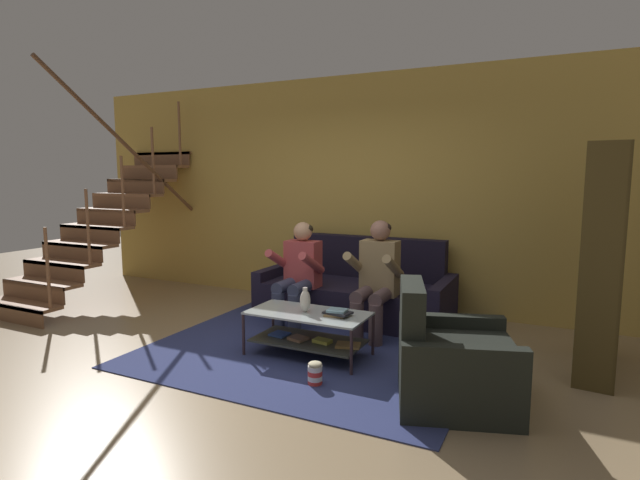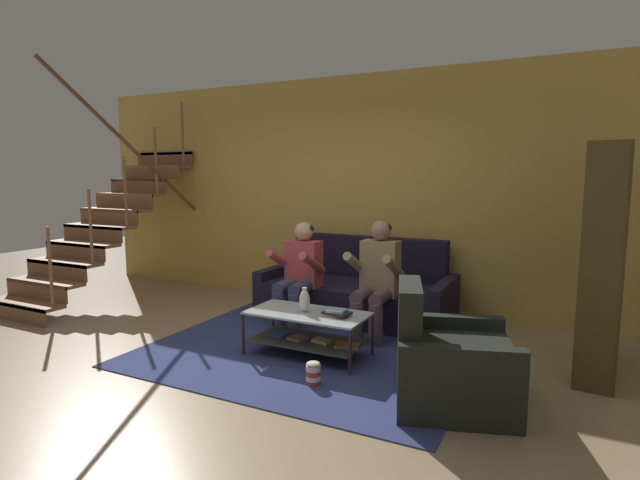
{
  "view_description": "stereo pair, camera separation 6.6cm",
  "coord_description": "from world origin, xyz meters",
  "px_view_note": "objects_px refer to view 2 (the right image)",
  "views": [
    {
      "loc": [
        2.35,
        -3.5,
        1.66
      ],
      "look_at": [
        0.23,
        0.84,
        1.03
      ],
      "focal_mm": 28.0,
      "sensor_mm": 36.0,
      "label": 1
    },
    {
      "loc": [
        2.41,
        -3.47,
        1.66
      ],
      "look_at": [
        0.23,
        0.84,
        1.03
      ],
      "focal_mm": 28.0,
      "sensor_mm": 36.0,
      "label": 2
    }
  ],
  "objects_px": {
    "person_seated_left": "(299,270)",
    "armchair": "(449,365)",
    "couch": "(357,293)",
    "bookshelf": "(608,288)",
    "person_seated_right": "(377,275)",
    "coffee_table": "(308,328)",
    "vase": "(305,300)",
    "popcorn_tub": "(313,373)",
    "book_stack": "(336,313)"
  },
  "relations": [
    {
      "from": "person_seated_left",
      "to": "armchair",
      "type": "distance_m",
      "value": 2.28
    },
    {
      "from": "coffee_table",
      "to": "armchair",
      "type": "bearing_deg",
      "value": -15.6
    },
    {
      "from": "book_stack",
      "to": "bookshelf",
      "type": "distance_m",
      "value": 2.31
    },
    {
      "from": "vase",
      "to": "bookshelf",
      "type": "height_order",
      "value": "bookshelf"
    },
    {
      "from": "vase",
      "to": "armchair",
      "type": "bearing_deg",
      "value": -15.36
    },
    {
      "from": "person_seated_left",
      "to": "armchair",
      "type": "height_order",
      "value": "person_seated_left"
    },
    {
      "from": "couch",
      "to": "bookshelf",
      "type": "distance_m",
      "value": 2.61
    },
    {
      "from": "person_seated_left",
      "to": "bookshelf",
      "type": "relative_size",
      "value": 0.6
    },
    {
      "from": "popcorn_tub",
      "to": "coffee_table",
      "type": "bearing_deg",
      "value": 121.56
    },
    {
      "from": "couch",
      "to": "vase",
      "type": "distance_m",
      "value": 1.42
    },
    {
      "from": "bookshelf",
      "to": "popcorn_tub",
      "type": "bearing_deg",
      "value": -146.05
    },
    {
      "from": "bookshelf",
      "to": "armchair",
      "type": "relative_size",
      "value": 1.8
    },
    {
      "from": "coffee_table",
      "to": "couch",
      "type": "bearing_deg",
      "value": 93.91
    },
    {
      "from": "couch",
      "to": "coffee_table",
      "type": "distance_m",
      "value": 1.4
    },
    {
      "from": "person_seated_right",
      "to": "armchair",
      "type": "relative_size",
      "value": 1.13
    },
    {
      "from": "person_seated_right",
      "to": "couch",
      "type": "bearing_deg",
      "value": 127.83
    },
    {
      "from": "person_seated_left",
      "to": "person_seated_right",
      "type": "bearing_deg",
      "value": 0.32
    },
    {
      "from": "couch",
      "to": "popcorn_tub",
      "type": "height_order",
      "value": "couch"
    },
    {
      "from": "person_seated_right",
      "to": "book_stack",
      "type": "xyz_separation_m",
      "value": [
        -0.08,
        -0.81,
        -0.21
      ]
    },
    {
      "from": "person_seated_right",
      "to": "popcorn_tub",
      "type": "distance_m",
      "value": 1.48
    },
    {
      "from": "book_stack",
      "to": "armchair",
      "type": "relative_size",
      "value": 0.24
    },
    {
      "from": "couch",
      "to": "coffee_table",
      "type": "xyz_separation_m",
      "value": [
        0.1,
        -1.4,
        -0.02
      ]
    },
    {
      "from": "couch",
      "to": "person_seated_right",
      "type": "xyz_separation_m",
      "value": [
        0.45,
        -0.58,
        0.36
      ]
    },
    {
      "from": "person_seated_left",
      "to": "vase",
      "type": "distance_m",
      "value": 0.96
    },
    {
      "from": "vase",
      "to": "couch",
      "type": "bearing_deg",
      "value": 92.31
    },
    {
      "from": "person_seated_right",
      "to": "bookshelf",
      "type": "relative_size",
      "value": 0.63
    },
    {
      "from": "coffee_table",
      "to": "book_stack",
      "type": "distance_m",
      "value": 0.33
    },
    {
      "from": "couch",
      "to": "popcorn_tub",
      "type": "xyz_separation_m",
      "value": [
        0.43,
        -1.95,
        -0.19
      ]
    },
    {
      "from": "bookshelf",
      "to": "popcorn_tub",
      "type": "height_order",
      "value": "bookshelf"
    },
    {
      "from": "person_seated_right",
      "to": "book_stack",
      "type": "height_order",
      "value": "person_seated_right"
    },
    {
      "from": "couch",
      "to": "bookshelf",
      "type": "relative_size",
      "value": 1.15
    },
    {
      "from": "person_seated_left",
      "to": "person_seated_right",
      "type": "distance_m",
      "value": 0.91
    },
    {
      "from": "person_seated_left",
      "to": "coffee_table",
      "type": "height_order",
      "value": "person_seated_left"
    },
    {
      "from": "person_seated_left",
      "to": "popcorn_tub",
      "type": "height_order",
      "value": "person_seated_left"
    },
    {
      "from": "couch",
      "to": "book_stack",
      "type": "xyz_separation_m",
      "value": [
        0.37,
        -1.39,
        0.16
      ]
    },
    {
      "from": "coffee_table",
      "to": "vase",
      "type": "xyz_separation_m",
      "value": [
        -0.04,
        0.0,
        0.25
      ]
    },
    {
      "from": "vase",
      "to": "book_stack",
      "type": "bearing_deg",
      "value": 1.08
    },
    {
      "from": "person_seated_right",
      "to": "bookshelf",
      "type": "xyz_separation_m",
      "value": [
        2.06,
        0.03,
        0.07
      ]
    },
    {
      "from": "person_seated_left",
      "to": "person_seated_right",
      "type": "xyz_separation_m",
      "value": [
        0.91,
        0.01,
        0.03
      ]
    },
    {
      "from": "coffee_table",
      "to": "armchair",
      "type": "relative_size",
      "value": 1.04
    },
    {
      "from": "person_seated_right",
      "to": "vase",
      "type": "height_order",
      "value": "person_seated_right"
    },
    {
      "from": "couch",
      "to": "person_seated_left",
      "type": "height_order",
      "value": "person_seated_left"
    },
    {
      "from": "bookshelf",
      "to": "armchair",
      "type": "xyz_separation_m",
      "value": [
        -1.04,
        -1.23,
        -0.43
      ]
    },
    {
      "from": "vase",
      "to": "popcorn_tub",
      "type": "xyz_separation_m",
      "value": [
        0.38,
        -0.56,
        -0.42
      ]
    },
    {
      "from": "vase",
      "to": "book_stack",
      "type": "relative_size",
      "value": 0.89
    },
    {
      "from": "armchair",
      "to": "couch",
      "type": "bearing_deg",
      "value": 129.4
    },
    {
      "from": "couch",
      "to": "book_stack",
      "type": "height_order",
      "value": "couch"
    },
    {
      "from": "book_stack",
      "to": "armchair",
      "type": "bearing_deg",
      "value": -19.79
    },
    {
      "from": "person_seated_right",
      "to": "vase",
      "type": "relative_size",
      "value": 5.25
    },
    {
      "from": "person_seated_right",
      "to": "book_stack",
      "type": "bearing_deg",
      "value": -95.71
    }
  ]
}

